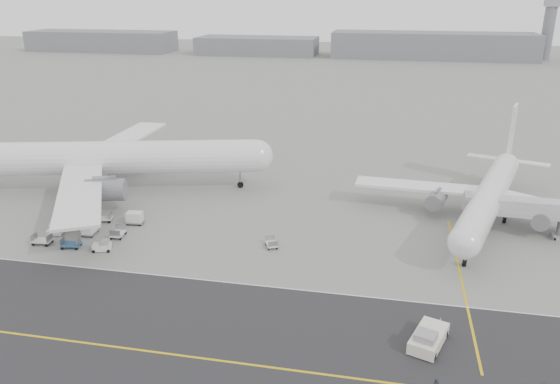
% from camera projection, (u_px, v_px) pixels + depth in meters
% --- Properties ---
extents(ground, '(700.00, 700.00, 0.00)m').
position_uv_depth(ground, '(235.00, 275.00, 74.12)').
color(ground, gray).
rests_on(ground, ground).
extents(taxiway, '(220.00, 59.00, 0.03)m').
position_uv_depth(taxiway, '(235.00, 363.00, 56.67)').
color(taxiway, '#2C2B2E').
rests_on(taxiway, ground).
extents(horizon_buildings, '(520.00, 28.00, 28.00)m').
position_uv_depth(horizon_buildings, '(413.00, 58.00, 307.34)').
color(horizon_buildings, slate).
rests_on(horizon_buildings, ground).
extents(control_tower, '(7.00, 7.00, 31.25)m').
position_uv_depth(control_tower, '(548.00, 29.00, 293.25)').
color(control_tower, slate).
rests_on(control_tower, ground).
extents(airliner_a, '(63.49, 62.06, 22.31)m').
position_uv_depth(airliner_a, '(104.00, 158.00, 103.25)').
color(airliner_a, white).
rests_on(airliner_a, ground).
extents(airliner_b, '(44.18, 45.08, 16.05)m').
position_uv_depth(airliner_b, '(490.00, 194.00, 90.08)').
color(airliner_b, white).
rests_on(airliner_b, ground).
extents(pushback_tug, '(4.77, 8.03, 2.29)m').
position_uv_depth(pushback_tug, '(428.00, 338.00, 59.09)').
color(pushback_tug, silver).
rests_on(pushback_tug, ground).
extents(jet_bridge, '(16.32, 3.45, 6.15)m').
position_uv_depth(jet_bridge, '(517.00, 209.00, 84.94)').
color(jet_bridge, gray).
rests_on(jet_bridge, ground).
extents(gse_cluster, '(21.28, 20.75, 2.15)m').
position_uv_depth(gse_cluster, '(90.00, 234.00, 86.55)').
color(gse_cluster, '#9F9FA5').
rests_on(gse_cluster, ground).
extents(stray_dolly, '(2.36, 2.81, 1.48)m').
position_uv_depth(stray_dolly, '(271.00, 247.00, 82.09)').
color(stray_dolly, silver).
rests_on(stray_dolly, ground).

